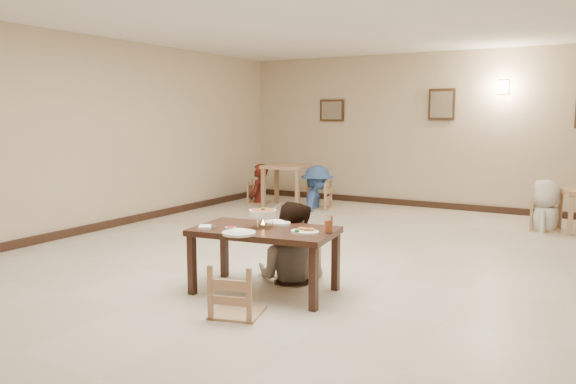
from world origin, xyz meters
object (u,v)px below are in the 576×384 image
Objects in this scene: drink_glass at (329,225)px; bg_chair_rl at (546,201)px; chair_far at (296,238)px; chair_near at (237,265)px; bg_diner_a at (259,164)px; bg_diner_c at (547,180)px; bg_table_left at (287,172)px; bg_diner_b at (317,165)px; curry_warmer at (263,213)px; bg_chair_ll at (259,182)px; bg_chair_lr at (317,183)px; main_table at (265,236)px; main_diner at (292,201)px.

bg_chair_rl is at bearing 72.51° from drink_glass.
chair_far is 0.96× the size of chair_near.
bg_diner_a is 5.40m from bg_diner_c.
bg_diner_b reaches higher than bg_table_left.
drink_glass is at bearing 158.47° from bg_chair_rl.
drink_glass is at bearing -169.81° from bg_diner_b.
bg_table_left is at bearing 117.45° from curry_warmer.
bg_chair_ll is (-3.27, 4.32, 0.01)m from chair_far.
curry_warmer is 5.19m from bg_chair_lr.
chair_near is at bearing -67.65° from chair_far.
bg_diner_b is at bearing -85.79° from chair_near.
bg_table_left is at bearing -88.96° from bg_diner_c.
bg_chair_rl reaches higher than drink_glass.
bg_diner_b is (1.37, -0.06, 0.03)m from bg_diner_a.
main_table is 0.95× the size of bg_diner_c.
chair_far is 0.55× the size of bg_diner_c.
chair_far is 4.76m from bg_chair_rl.
main_table is 1.49× the size of bg_chair_lr.
bg_diner_a is 1.38m from bg_diner_b.
curry_warmer is 0.33× the size of bg_table_left.
bg_chair_lr reaches higher than curry_warmer.
main_table is at bearing 84.65° from main_diner.
chair_far is at bearing 84.75° from curry_warmer.
chair_near is 5.90m from bg_chair_lr.
bg_diner_c is (0.00, 0.00, 0.34)m from bg_chair_rl.
bg_chair_ll is (-3.21, 4.91, -0.36)m from curry_warmer.
curry_warmer is at bearing 21.96° from bg_diner_a.
bg_table_left is at bearing 138.55° from chair_far.
bg_table_left is at bearing 85.82° from bg_chair_rl.
bg_chair_lr is 0.62× the size of bg_diner_a.
chair_near is 0.53× the size of main_diner.
drink_glass is at bearing -159.68° from bg_chair_ll.
chair_far is (0.02, 0.62, -0.14)m from main_table.
chair_near is 0.91× the size of bg_chair_lr.
bg_diner_a is at bearing -89.49° from bg_diner_c.
main_table is 5.24m from bg_diner_b.
chair_near is 0.55× the size of bg_diner_b.
bg_chair_ll is at bearing -89.49° from bg_diner_c.
drink_glass is at bearing -20.42° from chair_far.
bg_chair_lr reaches higher than chair_near.
chair_far is 0.51× the size of main_diner.
curry_warmer is 0.35× the size of bg_chair_ll.
bg_diner_a is at bearing -57.73° from main_diner.
bg_diner_a reaches higher than bg_chair_rl.
bg_chair_ll is at bearing -103.43° from bg_chair_lr.
bg_diner_c is (2.02, 5.55, 0.34)m from chair_near.
bg_chair_lr is at bearing 131.38° from chair_far.
bg_chair_lr is (-1.89, 4.34, -0.36)m from main_diner.
bg_chair_lr is 0.63× the size of bg_diner_c.
main_diner is 1.06× the size of bg_diner_a.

